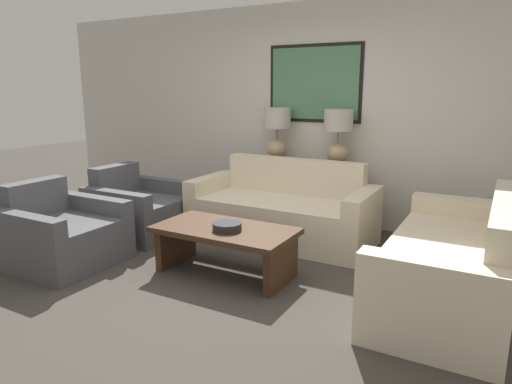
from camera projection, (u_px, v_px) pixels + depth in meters
name	position (u px, v px, depth m)	size (l,w,h in m)	color
ground_plane	(210.00, 284.00, 3.91)	(20.00, 20.00, 0.00)	#3D3833
back_wall	(315.00, 114.00, 5.60)	(8.09, 0.12, 2.65)	beige
console_table	(305.00, 194.00, 5.58)	(1.32, 0.37, 0.77)	brown
table_lamp_left	(277.00, 129.00, 5.59)	(0.33, 0.33, 0.65)	tan
table_lamp_right	(338.00, 132.00, 5.22)	(0.33, 0.33, 0.65)	tan
couch_by_back_wall	(282.00, 212.00, 5.06)	(2.01, 0.89, 0.86)	beige
couch_by_side	(453.00, 265.00, 3.55)	(0.89, 2.01, 0.86)	beige
coffee_table	(225.00, 240.00, 4.08)	(1.25, 0.66, 0.44)	#3D2616
decorative_bowl	(227.00, 226.00, 3.96)	(0.26, 0.26, 0.07)	#232328
armchair_near_back_wall	(139.00, 210.00, 5.25)	(0.94, 0.91, 0.77)	#4C4C51
armchair_near_camera	(62.00, 235.00, 4.36)	(0.94, 0.91, 0.77)	#4C4C51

